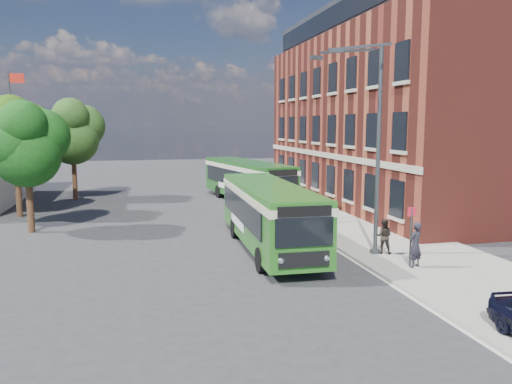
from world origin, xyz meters
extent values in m
plane|color=#2A2A2D|center=(0.00, 0.00, 0.00)|extent=(120.00, 120.00, 0.00)
cube|color=gray|center=(7.00, 8.00, 0.07)|extent=(6.00, 48.00, 0.15)
cube|color=beige|center=(3.95, 8.00, 0.01)|extent=(0.12, 48.00, 0.01)
cube|color=maroon|center=(14.00, 12.00, 6.00)|extent=(12.00, 26.00, 12.00)
cube|color=#BBB49E|center=(7.96, 12.00, 3.60)|extent=(0.12, 26.00, 0.35)
cube|color=black|center=(14.00, 12.00, 13.10)|extent=(10.80, 24.80, 2.20)
cube|color=black|center=(8.57, 12.00, 13.10)|extent=(0.08, 24.00, 1.40)
cylinder|color=#3D4143|center=(-12.50, 13.00, 4.50)|extent=(0.10, 0.10, 9.00)
cube|color=red|center=(-12.05, 13.00, 8.60)|extent=(0.90, 0.02, 0.60)
cylinder|color=#3D4143|center=(5.20, -2.00, 0.15)|extent=(0.44, 0.44, 0.30)
cylinder|color=#3D4143|center=(5.20, -2.00, 4.50)|extent=(0.18, 0.18, 9.00)
cube|color=#3D4143|center=(3.96, -2.60, 8.80)|extent=(2.58, 0.46, 0.37)
cube|color=#3D4143|center=(3.96, -1.40, 8.80)|extent=(2.58, 0.46, 0.37)
cube|color=#3D4143|center=(2.73, -3.08, 8.55)|extent=(0.55, 0.22, 0.16)
cube|color=#3D4143|center=(2.73, -0.92, 8.55)|extent=(0.55, 0.22, 0.16)
cylinder|color=#3D4143|center=(5.60, -4.20, 1.25)|extent=(0.08, 0.08, 2.50)
cube|color=red|center=(5.60, -4.20, 2.35)|extent=(0.35, 0.04, 0.35)
cube|color=#24621B|center=(1.00, 0.36, 1.77)|extent=(2.70, 10.75, 2.45)
cube|color=#24621B|center=(1.00, 0.36, 0.50)|extent=(2.74, 10.79, 0.14)
cube|color=black|center=(-0.27, 0.69, 1.90)|extent=(0.25, 8.90, 1.10)
cube|color=black|center=(2.29, 0.64, 1.90)|extent=(0.25, 8.90, 1.10)
cube|color=beige|center=(1.00, 0.36, 2.60)|extent=(2.77, 10.81, 0.32)
cube|color=#24621B|center=(1.00, 0.36, 2.96)|extent=(2.60, 10.64, 0.12)
cube|color=black|center=(0.90, -5.02, 1.95)|extent=(2.15, 0.12, 1.05)
cube|color=black|center=(0.90, -5.03, 2.70)|extent=(2.00, 0.12, 0.38)
cube|color=black|center=(0.90, -5.03, 0.95)|extent=(1.90, 0.12, 0.55)
sphere|color=silver|center=(0.05, -4.99, 0.95)|extent=(0.26, 0.26, 0.26)
sphere|color=silver|center=(1.75, -5.02, 0.95)|extent=(0.26, 0.26, 0.26)
cube|color=black|center=(1.10, 5.74, 2.00)|extent=(2.00, 0.12, 0.90)
cube|color=white|center=(-0.27, 1.39, 1.15)|extent=(0.10, 3.20, 0.45)
cylinder|color=black|center=(-0.24, -3.17, 0.50)|extent=(0.30, 1.01, 1.00)
cylinder|color=black|center=(2.10, -3.21, 0.50)|extent=(0.30, 1.01, 1.00)
cylinder|color=black|center=(-0.12, 2.93, 0.50)|extent=(0.30, 1.01, 1.00)
cylinder|color=black|center=(2.22, 2.89, 0.50)|extent=(0.30, 1.01, 1.00)
cube|color=#194D17|center=(3.00, 14.21, 1.77)|extent=(4.65, 11.71, 2.45)
cube|color=#194D17|center=(3.00, 14.21, 0.50)|extent=(4.70, 11.75, 0.14)
cube|color=black|center=(1.69, 14.26, 1.90)|extent=(1.93, 9.48, 1.10)
cube|color=black|center=(4.20, 14.75, 1.90)|extent=(1.93, 9.48, 1.10)
cube|color=beige|center=(3.00, 14.21, 2.60)|extent=(4.72, 11.78, 0.32)
cube|color=#194D17|center=(3.00, 14.21, 2.96)|extent=(4.54, 11.59, 0.12)
cube|color=black|center=(4.11, 8.57, 1.95)|extent=(2.13, 0.49, 1.05)
cube|color=black|center=(4.11, 8.56, 2.70)|extent=(1.98, 0.46, 0.38)
cube|color=black|center=(4.11, 8.56, 0.95)|extent=(1.88, 0.44, 0.55)
sphere|color=silver|center=(3.27, 8.42, 0.95)|extent=(0.26, 0.26, 0.26)
sphere|color=silver|center=(4.94, 8.74, 0.95)|extent=(0.26, 0.26, 0.26)
cube|color=black|center=(1.89, 19.86, 2.00)|extent=(1.98, 0.46, 0.90)
cube|color=white|center=(1.54, 14.95, 1.15)|extent=(0.65, 3.15, 0.45)
cylinder|color=black|center=(2.61, 10.14, 0.50)|extent=(0.47, 1.04, 1.00)
cylinder|color=black|center=(4.90, 10.59, 0.50)|extent=(0.47, 1.04, 1.00)
cylinder|color=black|center=(1.29, 16.85, 0.50)|extent=(0.47, 1.04, 1.00)
cylinder|color=black|center=(3.59, 17.30, 0.50)|extent=(0.47, 1.04, 1.00)
imported|color=black|center=(5.73, -4.34, 1.05)|extent=(0.78, 0.68, 1.80)
imported|color=black|center=(5.54, -2.12, 0.92)|extent=(0.93, 0.86, 1.53)
cylinder|color=#3C2315|center=(-10.45, 6.72, 1.49)|extent=(0.36, 0.36, 2.98)
sphere|color=#123E10|center=(-10.45, 6.72, 4.20)|extent=(3.52, 3.52, 3.52)
sphere|color=#123E10|center=(-9.78, 7.27, 5.08)|extent=(2.98, 2.98, 2.98)
sphere|color=#123E10|center=(-11.06, 6.25, 4.74)|extent=(2.71, 2.71, 2.71)
sphere|color=#123E10|center=(-10.45, 6.05, 5.76)|extent=(2.44, 2.44, 2.44)
cylinder|color=#3C2315|center=(-12.10, 11.77, 1.60)|extent=(0.36, 0.36, 3.20)
sphere|color=#24450C|center=(-12.10, 11.77, 4.51)|extent=(3.78, 3.78, 3.78)
sphere|color=#24450C|center=(-11.37, 12.35, 5.46)|extent=(3.20, 3.20, 3.20)
sphere|color=#24450C|center=(-12.75, 11.26, 5.09)|extent=(2.91, 2.91, 2.91)
sphere|color=#24450C|center=(-12.10, 11.04, 6.18)|extent=(2.62, 2.62, 2.62)
cylinder|color=#3C2315|center=(-9.56, 18.53, 1.64)|extent=(0.36, 0.36, 3.27)
sphere|color=#234317|center=(-9.56, 18.53, 4.61)|extent=(3.87, 3.87, 3.87)
sphere|color=#234317|center=(-8.82, 19.12, 5.58)|extent=(3.27, 3.27, 3.27)
sphere|color=#234317|center=(-10.23, 18.00, 5.21)|extent=(2.97, 2.97, 2.97)
sphere|color=#234317|center=(-9.56, 17.78, 6.32)|extent=(2.68, 2.68, 2.68)
camera|label=1|loc=(-4.75, -21.50, 5.77)|focal=35.00mm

